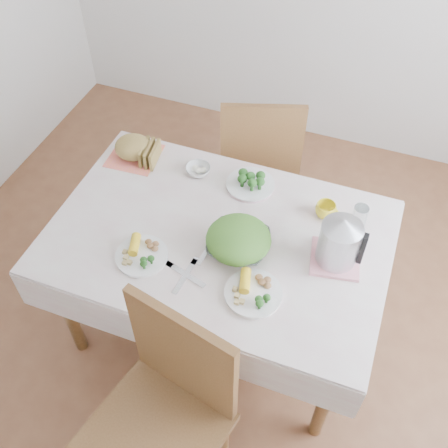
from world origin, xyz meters
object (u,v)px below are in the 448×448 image
(chair_near, at_px, (155,438))
(electric_kettle, at_px, (339,242))
(chair_far, at_px, (259,160))
(salad_bowl, at_px, (238,244))
(dinner_plate_right, at_px, (253,293))
(yellow_mug, at_px, (326,210))
(dining_table, at_px, (219,284))
(dinner_plate_left, at_px, (142,256))

(chair_near, distance_m, electric_kettle, 1.07)
(chair_near, height_order, chair_far, chair_near)
(chair_near, xyz_separation_m, chair_far, (-0.12, 1.68, 0.00))
(salad_bowl, distance_m, electric_kettle, 0.43)
(chair_near, bearing_deg, chair_far, 107.11)
(chair_far, relative_size, dinner_plate_right, 4.23)
(yellow_mug, bearing_deg, dining_table, -146.44)
(dinner_plate_left, bearing_deg, chair_far, 80.16)
(dinner_plate_right, bearing_deg, chair_near, -109.04)
(yellow_mug, bearing_deg, salad_bowl, -133.68)
(chair_near, height_order, electric_kettle, electric_kettle)
(chair_far, distance_m, dinner_plate_left, 1.15)
(salad_bowl, relative_size, yellow_mug, 2.81)
(electric_kettle, bearing_deg, dining_table, -179.48)
(dining_table, bearing_deg, yellow_mug, 33.56)
(dining_table, xyz_separation_m, chair_near, (0.05, -0.82, 0.09))
(dining_table, height_order, yellow_mug, yellow_mug)
(yellow_mug, bearing_deg, chair_near, -108.52)
(salad_bowl, height_order, yellow_mug, yellow_mug)
(dining_table, bearing_deg, salad_bowl, -22.13)
(dining_table, xyz_separation_m, electric_kettle, (0.52, 0.04, 0.51))
(dining_table, distance_m, salad_bowl, 0.44)
(chair_near, xyz_separation_m, dinner_plate_right, (0.20, 0.57, 0.31))
(dining_table, distance_m, dinner_plate_left, 0.53)
(dining_table, height_order, electric_kettle, electric_kettle)
(dining_table, height_order, salad_bowl, salad_bowl)
(chair_far, height_order, electric_kettle, electric_kettle)
(dining_table, xyz_separation_m, dinner_plate_right, (0.25, -0.25, 0.40))
(chair_near, relative_size, dinner_plate_right, 4.46)
(chair_far, distance_m, electric_kettle, 1.09)
(salad_bowl, height_order, dinner_plate_right, salad_bowl)
(dinner_plate_right, height_order, electric_kettle, electric_kettle)
(dinner_plate_right, xyz_separation_m, yellow_mug, (0.17, 0.53, 0.03))
(dining_table, height_order, dinner_plate_left, dinner_plate_left)
(chair_near, bearing_deg, dinner_plate_left, 130.77)
(salad_bowl, bearing_deg, chair_far, 101.47)
(chair_near, bearing_deg, salad_bowl, 98.49)
(salad_bowl, distance_m, dinner_plate_right, 0.25)
(dining_table, xyz_separation_m, dinner_plate_left, (-0.26, -0.23, 0.40))
(chair_near, bearing_deg, dinner_plate_right, 83.93)
(dinner_plate_right, bearing_deg, dinner_plate_left, 178.33)
(dinner_plate_left, bearing_deg, dining_table, 41.92)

